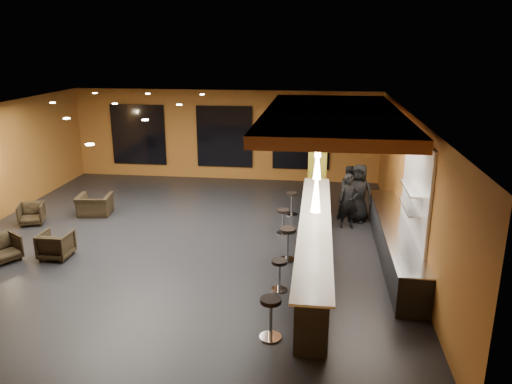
# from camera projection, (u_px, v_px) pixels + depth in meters

# --- Properties ---
(floor) EXTENTS (12.00, 13.00, 0.10)m
(floor) POSITION_uv_depth(u_px,v_px,m) (183.00, 241.00, 13.89)
(floor) COLOR black
(floor) RESTS_ON ground
(ceiling) EXTENTS (12.00, 13.00, 0.10)m
(ceiling) POSITION_uv_depth(u_px,v_px,m) (177.00, 111.00, 12.85)
(ceiling) COLOR black
(wall_back) EXTENTS (12.00, 0.10, 3.50)m
(wall_back) POSITION_uv_depth(u_px,v_px,m) (225.00, 135.00, 19.59)
(wall_back) COLOR #995C22
(wall_back) RESTS_ON floor
(wall_front) EXTENTS (12.00, 0.10, 3.50)m
(wall_front) POSITION_uv_depth(u_px,v_px,m) (56.00, 298.00, 7.15)
(wall_front) COLOR #995C22
(wall_front) RESTS_ON floor
(wall_right) EXTENTS (0.10, 13.00, 3.50)m
(wall_right) POSITION_uv_depth(u_px,v_px,m) (412.00, 187.00, 12.64)
(wall_right) COLOR #995C22
(wall_right) RESTS_ON floor
(wood_soffit) EXTENTS (3.60, 8.00, 0.28)m
(wood_soffit) POSITION_uv_depth(u_px,v_px,m) (332.00, 116.00, 13.37)
(wood_soffit) COLOR #B96636
(wood_soffit) RESTS_ON ceiling
(window_left) EXTENTS (2.20, 0.06, 2.40)m
(window_left) POSITION_uv_depth(u_px,v_px,m) (138.00, 135.00, 19.92)
(window_left) COLOR black
(window_left) RESTS_ON wall_back
(window_center) EXTENTS (2.20, 0.06, 2.40)m
(window_center) POSITION_uv_depth(u_px,v_px,m) (225.00, 137.00, 19.50)
(window_center) COLOR black
(window_center) RESTS_ON wall_back
(window_right) EXTENTS (2.20, 0.06, 2.40)m
(window_right) POSITION_uv_depth(u_px,v_px,m) (301.00, 139.00, 19.13)
(window_right) COLOR black
(window_right) RESTS_ON wall_back
(tile_backsplash) EXTENTS (0.06, 3.20, 2.40)m
(tile_backsplash) POSITION_uv_depth(u_px,v_px,m) (416.00, 188.00, 11.63)
(tile_backsplash) COLOR white
(tile_backsplash) RESTS_ON wall_right
(bar_counter) EXTENTS (0.60, 8.00, 1.00)m
(bar_counter) POSITION_uv_depth(u_px,v_px,m) (314.00, 243.00, 12.34)
(bar_counter) COLOR black
(bar_counter) RESTS_ON floor
(bar_top) EXTENTS (0.78, 8.10, 0.05)m
(bar_top) POSITION_uv_depth(u_px,v_px,m) (315.00, 223.00, 12.19)
(bar_top) COLOR white
(bar_top) RESTS_ON bar_counter
(prep_counter) EXTENTS (0.70, 6.00, 0.86)m
(prep_counter) POSITION_uv_depth(u_px,v_px,m) (394.00, 242.00, 12.59)
(prep_counter) COLOR black
(prep_counter) RESTS_ON floor
(prep_top) EXTENTS (0.72, 6.00, 0.03)m
(prep_top) POSITION_uv_depth(u_px,v_px,m) (396.00, 225.00, 12.46)
(prep_top) COLOR silver
(prep_top) RESTS_ON prep_counter
(wall_shelf_lower) EXTENTS (0.30, 1.50, 0.03)m
(wall_shelf_lower) POSITION_uv_depth(u_px,v_px,m) (410.00, 207.00, 11.57)
(wall_shelf_lower) COLOR silver
(wall_shelf_lower) RESTS_ON wall_right
(wall_shelf_upper) EXTENTS (0.30, 1.50, 0.03)m
(wall_shelf_upper) POSITION_uv_depth(u_px,v_px,m) (412.00, 188.00, 11.44)
(wall_shelf_upper) COLOR silver
(wall_shelf_upper) RESTS_ON wall_right
(column) EXTENTS (0.60, 0.60, 3.50)m
(column) POSITION_uv_depth(u_px,v_px,m) (318.00, 154.00, 16.35)
(column) COLOR #9F9323
(column) RESTS_ON floor
(pendant_0) EXTENTS (0.20, 0.20, 0.70)m
(pendant_0) POSITION_uv_depth(u_px,v_px,m) (316.00, 195.00, 9.91)
(pendant_0) COLOR white
(pendant_0) RESTS_ON wood_soffit
(pendant_1) EXTENTS (0.20, 0.20, 0.70)m
(pendant_1) POSITION_uv_depth(u_px,v_px,m) (317.00, 165.00, 12.28)
(pendant_1) COLOR white
(pendant_1) RESTS_ON wood_soffit
(pendant_2) EXTENTS (0.20, 0.20, 0.70)m
(pendant_2) POSITION_uv_depth(u_px,v_px,m) (318.00, 145.00, 14.65)
(pendant_2) COLOR white
(pendant_2) RESTS_ON wood_soffit
(staff_a) EXTENTS (0.63, 0.44, 1.63)m
(staff_a) POSITION_uv_depth(u_px,v_px,m) (349.00, 201.00, 14.52)
(staff_a) COLOR black
(staff_a) RESTS_ON floor
(staff_b) EXTENTS (0.96, 0.84, 1.68)m
(staff_b) POSITION_uv_depth(u_px,v_px,m) (350.00, 193.00, 15.26)
(staff_b) COLOR black
(staff_b) RESTS_ON floor
(staff_c) EXTENTS (1.01, 0.83, 1.78)m
(staff_c) POSITION_uv_depth(u_px,v_px,m) (359.00, 193.00, 15.02)
(staff_c) COLOR black
(staff_c) RESTS_ON floor
(armchair_a) EXTENTS (0.98, 0.98, 0.66)m
(armchair_a) POSITION_uv_depth(u_px,v_px,m) (3.00, 249.00, 12.42)
(armchair_a) COLOR black
(armchair_a) RESTS_ON floor
(armchair_b) EXTENTS (0.74, 0.76, 0.69)m
(armchair_b) POSITION_uv_depth(u_px,v_px,m) (56.00, 245.00, 12.62)
(armchair_b) COLOR black
(armchair_b) RESTS_ON floor
(armchair_c) EXTENTS (0.89, 0.90, 0.64)m
(armchair_c) POSITION_uv_depth(u_px,v_px,m) (31.00, 214.00, 14.95)
(armchair_c) COLOR black
(armchair_c) RESTS_ON floor
(armchair_d) EXTENTS (1.12, 1.01, 0.66)m
(armchair_d) POSITION_uv_depth(u_px,v_px,m) (95.00, 205.00, 15.72)
(armchair_d) COLOR black
(armchair_d) RESTS_ON floor
(bar_stool_0) EXTENTS (0.41, 0.41, 0.82)m
(bar_stool_0) POSITION_uv_depth(u_px,v_px,m) (271.00, 313.00, 9.12)
(bar_stool_0) COLOR silver
(bar_stool_0) RESTS_ON floor
(bar_stool_1) EXTENTS (0.36, 0.36, 0.72)m
(bar_stool_1) POSITION_uv_depth(u_px,v_px,m) (279.00, 271.00, 10.91)
(bar_stool_1) COLOR silver
(bar_stool_1) RESTS_ON floor
(bar_stool_2) EXTENTS (0.44, 0.44, 0.86)m
(bar_stool_2) POSITION_uv_depth(u_px,v_px,m) (287.00, 240.00, 12.38)
(bar_stool_2) COLOR silver
(bar_stool_2) RESTS_ON floor
(bar_stool_3) EXTENTS (0.37, 0.37, 0.73)m
(bar_stool_3) POSITION_uv_depth(u_px,v_px,m) (283.00, 218.00, 14.15)
(bar_stool_3) COLOR silver
(bar_stool_3) RESTS_ON floor
(bar_stool_4) EXTENTS (0.38, 0.38, 0.74)m
(bar_stool_4) POSITION_uv_depth(u_px,v_px,m) (292.00, 201.00, 15.67)
(bar_stool_4) COLOR silver
(bar_stool_4) RESTS_ON floor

